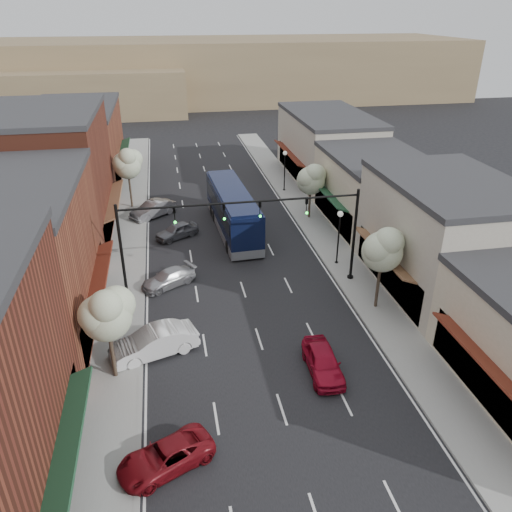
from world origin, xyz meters
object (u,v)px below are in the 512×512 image
coach_bus (233,210)px  parked_car_a (166,457)px  signal_mast_left (157,236)px  parked_car_d (177,231)px  tree_left_far (128,163)px  lamp_post_near (339,229)px  parked_car_b (154,342)px  tree_right_far (312,178)px  signal_mast_right (323,224)px  lamp_post_far (285,164)px  parked_car_e (153,209)px  red_hatchback (323,361)px  tree_left_near (107,312)px  parked_car_c (168,278)px  tree_right_near (384,248)px

coach_bus → parked_car_a: bearing=-107.7°
signal_mast_left → parked_car_a: bearing=-90.5°
parked_car_a → parked_car_d: (1.56, 24.29, 0.07)m
tree_left_far → lamp_post_near: bearing=-43.9°
parked_car_b → tree_right_far: bearing=123.8°
signal_mast_right → tree_right_far: size_ratio=1.51×
tree_left_far → parked_car_b: tree_left_far is taller
lamp_post_far → parked_car_b: (-14.00, -26.33, -2.18)m
signal_mast_right → parked_car_e: 19.61m
lamp_post_near → signal_mast_left: bearing=-169.4°
lamp_post_near → tree_right_far: bearing=86.7°
tree_left_far → signal_mast_left: bearing=-81.7°
tree_right_far → red_hatchback: 22.50m
signal_mast_right → red_hatchback: 10.75m
tree_left_near → parked_car_c: 10.73m
signal_mast_left → tree_left_far: bearing=98.3°
signal_mast_left → parked_car_a: (-0.14, -14.44, -4.03)m
coach_bus → parked_car_c: 10.79m
parked_car_a → tree_left_far: bearing=160.0°
tree_left_far → lamp_post_far: bearing=7.3°
parked_car_a → parked_car_e: (-0.44, 29.60, 0.17)m
tree_left_near → tree_left_far: size_ratio=0.93×
tree_right_far → coach_bus: bearing=-168.7°
coach_bus → red_hatchback: 20.21m
tree_right_far → coach_bus: 7.95m
signal_mast_left → tree_right_far: bearing=40.5°
parked_car_c → tree_right_far: bearing=97.2°
tree_right_far → signal_mast_left: bearing=-139.5°
parked_car_b → signal_mast_left: bearing=157.1°
tree_right_near → parked_car_e: bearing=127.1°
tree_right_near → tree_right_far: tree_right_near is taller
tree_left_near → tree_left_far: tree_left_far is taller
lamp_post_far → coach_bus: bearing=-126.2°
signal_mast_right → coach_bus: size_ratio=0.65×
parked_car_b → parked_car_c: (1.03, 7.89, -0.23)m
signal_mast_left → lamp_post_near: signal_mast_left is taller
tree_right_near → parked_car_c: bearing=157.4°
signal_mast_right → tree_left_far: (-13.87, 17.95, -0.02)m
tree_right_near → lamp_post_far: tree_right_near is taller
tree_left_near → lamp_post_near: 19.25m
parked_car_b → parked_car_d: (2.00, 16.18, -0.17)m
tree_left_far → parked_car_a: tree_left_far is taller
tree_left_near → parked_car_a: (2.49, -6.38, -3.63)m
tree_left_far → parked_car_b: 24.65m
signal_mast_left → parked_car_d: signal_mast_left is taller
tree_left_far → coach_bus: (9.05, -7.50, -2.61)m
coach_bus → parked_car_e: 8.54m
parked_car_a → parked_car_c: bearing=153.5°
tree_left_far → lamp_post_near: (16.05, -15.44, -1.60)m
lamp_post_far → parked_car_c: lamp_post_far is taller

